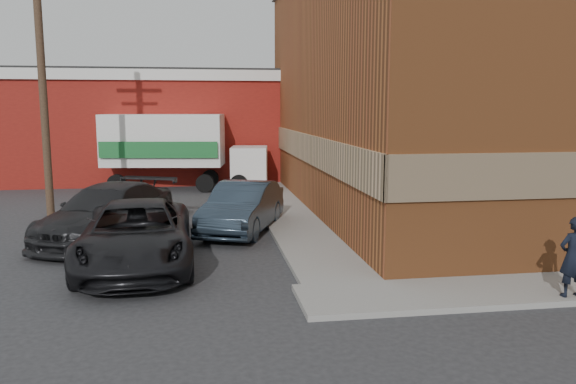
{
  "coord_description": "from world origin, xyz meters",
  "views": [
    {
      "loc": [
        -2.28,
        -11.08,
        3.77
      ],
      "look_at": [
        -0.18,
        2.6,
        1.67
      ],
      "focal_mm": 35.0,
      "sensor_mm": 36.0,
      "label": 1
    }
  ],
  "objects_px": {
    "utility_pole": "(42,77)",
    "man": "(573,257)",
    "warehouse": "(131,125)",
    "box_truck": "(179,146)",
    "brick_building": "(490,82)",
    "suv_b": "(108,213)",
    "suv_a": "(136,235)",
    "sedan": "(243,207)"
  },
  "relations": [
    {
      "from": "suv_a",
      "to": "box_truck",
      "type": "height_order",
      "value": "box_truck"
    },
    {
      "from": "man",
      "to": "sedan",
      "type": "distance_m",
      "value": 9.33
    },
    {
      "from": "suv_a",
      "to": "box_truck",
      "type": "relative_size",
      "value": 0.77
    },
    {
      "from": "sedan",
      "to": "suv_a",
      "type": "relative_size",
      "value": 0.82
    },
    {
      "from": "warehouse",
      "to": "box_truck",
      "type": "distance_m",
      "value": 5.72
    },
    {
      "from": "suv_b",
      "to": "utility_pole",
      "type": "bearing_deg",
      "value": 145.59
    },
    {
      "from": "brick_building",
      "to": "suv_b",
      "type": "bearing_deg",
      "value": -164.18
    },
    {
      "from": "brick_building",
      "to": "warehouse",
      "type": "relative_size",
      "value": 1.12
    },
    {
      "from": "utility_pole",
      "to": "box_truck",
      "type": "bearing_deg",
      "value": 55.26
    },
    {
      "from": "warehouse",
      "to": "suv_a",
      "type": "relative_size",
      "value": 2.95
    },
    {
      "from": "brick_building",
      "to": "suv_a",
      "type": "bearing_deg",
      "value": -151.49
    },
    {
      "from": "warehouse",
      "to": "man",
      "type": "height_order",
      "value": "warehouse"
    },
    {
      "from": "brick_building",
      "to": "sedan",
      "type": "xyz_separation_m",
      "value": [
        -9.59,
        -3.27,
        -3.93
      ]
    },
    {
      "from": "sedan",
      "to": "suv_a",
      "type": "xyz_separation_m",
      "value": [
        -2.76,
        -3.44,
        0.02
      ]
    },
    {
      "from": "suv_a",
      "to": "suv_b",
      "type": "distance_m",
      "value": 3.1
    },
    {
      "from": "utility_pole",
      "to": "man",
      "type": "bearing_deg",
      "value": -40.75
    },
    {
      "from": "man",
      "to": "suv_a",
      "type": "xyz_separation_m",
      "value": [
        -8.61,
        3.83,
        -0.14
      ]
    },
    {
      "from": "man",
      "to": "box_truck",
      "type": "relative_size",
      "value": 0.22
    },
    {
      "from": "warehouse",
      "to": "box_truck",
      "type": "xyz_separation_m",
      "value": [
        2.66,
        -4.99,
        -0.83
      ]
    },
    {
      "from": "brick_building",
      "to": "utility_pole",
      "type": "height_order",
      "value": "brick_building"
    },
    {
      "from": "suv_a",
      "to": "brick_building",
      "type": "bearing_deg",
      "value": 25.76
    },
    {
      "from": "man",
      "to": "sedan",
      "type": "bearing_deg",
      "value": -52.98
    },
    {
      "from": "utility_pole",
      "to": "box_truck",
      "type": "xyz_separation_m",
      "value": [
        4.16,
        6.01,
        -2.76
      ]
    },
    {
      "from": "man",
      "to": "sedan",
      "type": "xyz_separation_m",
      "value": [
        -5.84,
        7.27,
        -0.16
      ]
    },
    {
      "from": "utility_pole",
      "to": "suv_b",
      "type": "bearing_deg",
      "value": -56.43
    },
    {
      "from": "brick_building",
      "to": "suv_b",
      "type": "height_order",
      "value": "brick_building"
    },
    {
      "from": "warehouse",
      "to": "utility_pole",
      "type": "bearing_deg",
      "value": -97.77
    },
    {
      "from": "man",
      "to": "sedan",
      "type": "height_order",
      "value": "man"
    },
    {
      "from": "warehouse",
      "to": "man",
      "type": "bearing_deg",
      "value": -63.5
    },
    {
      "from": "sedan",
      "to": "box_truck",
      "type": "distance_m",
      "value": 9.63
    },
    {
      "from": "sedan",
      "to": "box_truck",
      "type": "relative_size",
      "value": 0.63
    },
    {
      "from": "man",
      "to": "suv_b",
      "type": "relative_size",
      "value": 0.29
    },
    {
      "from": "warehouse",
      "to": "box_truck",
      "type": "height_order",
      "value": "warehouse"
    },
    {
      "from": "brick_building",
      "to": "utility_pole",
      "type": "distance_m",
      "value": 16.0
    },
    {
      "from": "warehouse",
      "to": "sedan",
      "type": "distance_m",
      "value": 15.24
    },
    {
      "from": "utility_pole",
      "to": "suv_a",
      "type": "xyz_separation_m",
      "value": [
        3.64,
        -6.72,
        -3.98
      ]
    },
    {
      "from": "brick_building",
      "to": "sedan",
      "type": "relative_size",
      "value": 4.01
    },
    {
      "from": "suv_b",
      "to": "brick_building",
      "type": "bearing_deg",
      "value": 37.84
    },
    {
      "from": "utility_pole",
      "to": "suv_b",
      "type": "xyz_separation_m",
      "value": [
        2.53,
        -3.82,
        -3.96
      ]
    },
    {
      "from": "sedan",
      "to": "suv_a",
      "type": "height_order",
      "value": "suv_a"
    },
    {
      "from": "warehouse",
      "to": "suv_b",
      "type": "bearing_deg",
      "value": -86.01
    },
    {
      "from": "man",
      "to": "box_truck",
      "type": "xyz_separation_m",
      "value": [
        -8.08,
        16.56,
        1.07
      ]
    }
  ]
}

